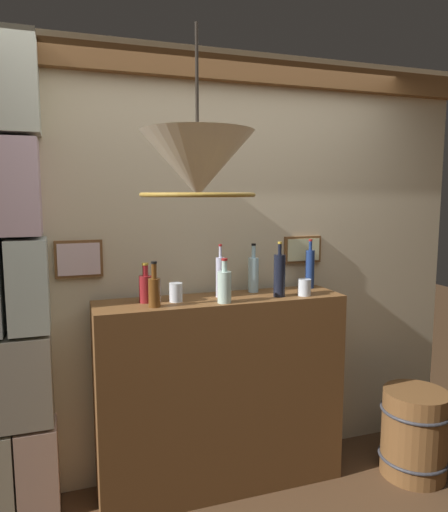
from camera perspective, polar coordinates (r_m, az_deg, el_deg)
name	(u,v)px	position (r m, az deg, el deg)	size (l,w,h in m)	color
panelled_rear_partition	(208,255)	(2.91, -1.94, 0.14)	(3.48, 0.15, 2.59)	beige
stone_pillar	(7,289)	(2.70, -24.79, -3.66)	(0.42, 0.29, 2.52)	#AAA690
bar_shelf_unit	(221,393)	(2.89, -0.33, -16.28)	(1.44, 0.36, 1.15)	brown
liquor_bottle_rye	(220,276)	(2.72, -0.45, -2.48)	(0.05, 0.05, 0.31)	silver
liquor_bottle_mezcal	(253,274)	(2.87, 3.57, -2.13)	(0.06, 0.06, 0.30)	#AAD6E3
liquor_bottle_sherry	(279,275)	(2.75, 6.72, -2.27)	(0.07, 0.07, 0.32)	black
liquor_bottle_whiskey	(224,286)	(2.58, 0.05, -3.62)	(0.08, 0.08, 0.25)	silver
liquor_bottle_scotch	(310,268)	(3.03, 10.35, -1.47)	(0.06, 0.06, 0.31)	navy
liquor_bottle_vodka	(146,287)	(2.63, -9.45, -3.77)	(0.07, 0.07, 0.22)	maroon
liquor_bottle_amaro	(154,290)	(2.51, -8.42, -4.13)	(0.06, 0.06, 0.24)	brown
glass_tumbler_rocks	(176,292)	(2.63, -5.83, -4.39)	(0.07, 0.07, 0.10)	silver
glass_tumbler_highball	(304,287)	(2.81, 9.68, -3.74)	(0.08, 0.08, 0.10)	silver
pendant_lamp	(198,166)	(1.72, -3.22, 10.83)	(0.42, 0.42, 0.60)	#EFE5C6
wooden_barrel	(414,433)	(3.34, 22.02, -19.21)	(0.42, 0.42, 0.54)	brown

